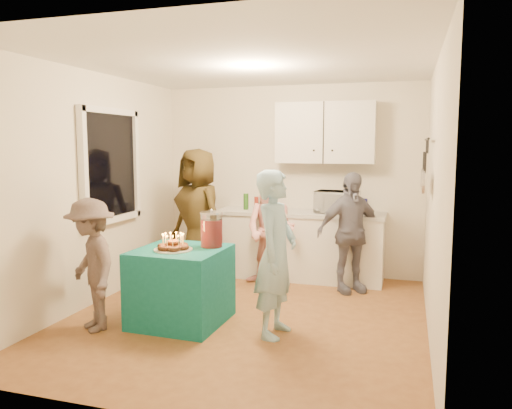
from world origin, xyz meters
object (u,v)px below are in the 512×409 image
(child_near_left, at_px, (91,265))
(woman_back_right, at_px, (350,232))
(man_birthday, at_px, (276,254))
(microwave, at_px, (336,202))
(punch_jar, at_px, (212,230))
(woman_back_left, at_px, (198,217))
(woman_back_center, at_px, (271,231))
(counter, at_px, (299,247))
(party_table, at_px, (181,286))

(child_near_left, bearing_deg, woman_back_right, 80.70)
(man_birthday, bearing_deg, child_near_left, 107.70)
(microwave, bearing_deg, punch_jar, -111.29)
(microwave, height_order, punch_jar, microwave)
(microwave, height_order, child_near_left, child_near_left)
(woman_back_left, distance_m, child_near_left, 1.87)
(microwave, xyz_separation_m, woman_back_right, (0.24, -0.44, -0.32))
(punch_jar, relative_size, woman_back_center, 0.24)
(counter, distance_m, party_table, 2.17)
(counter, bearing_deg, party_table, -111.33)
(child_near_left, bearing_deg, woman_back_left, 118.91)
(counter, height_order, child_near_left, child_near_left)
(microwave, distance_m, woman_back_right, 0.59)
(woman_back_center, relative_size, child_near_left, 1.09)
(man_birthday, xyz_separation_m, woman_back_left, (-1.41, 1.44, 0.09))
(woman_back_left, xyz_separation_m, woman_back_center, (0.92, 0.17, -0.17))
(punch_jar, distance_m, man_birthday, 0.78)
(microwave, relative_size, party_table, 0.60)
(counter, distance_m, microwave, 0.78)
(woman_back_left, height_order, woman_back_center, woman_back_left)
(woman_back_center, bearing_deg, woman_back_right, 10.03)
(party_table, height_order, man_birthday, man_birthday)
(woman_back_center, xyz_separation_m, woman_back_right, (0.99, 0.01, 0.03))
(microwave, distance_m, woman_back_center, 0.94)
(punch_jar, height_order, woman_back_center, woman_back_center)
(woman_back_right, bearing_deg, woman_back_left, 150.29)
(counter, distance_m, woman_back_left, 1.42)
(microwave, distance_m, party_table, 2.47)
(woman_back_center, bearing_deg, microwave, 40.13)
(punch_jar, distance_m, child_near_left, 1.21)
(microwave, distance_m, woman_back_left, 1.80)
(woman_back_left, bearing_deg, microwave, 50.41)
(microwave, xyz_separation_m, woman_back_center, (-0.76, -0.44, -0.35))
(man_birthday, relative_size, child_near_left, 1.21)
(microwave, xyz_separation_m, party_table, (-1.26, -2.02, -0.67))
(counter, xyz_separation_m, microwave, (0.47, 0.00, 0.62))
(counter, bearing_deg, punch_jar, -105.92)
(child_near_left, bearing_deg, man_birthday, 51.56)
(woman_back_center, bearing_deg, party_table, -98.14)
(punch_jar, bearing_deg, microwave, 61.45)
(counter, relative_size, punch_jar, 6.47)
(party_table, height_order, woman_back_right, woman_back_right)
(party_table, xyz_separation_m, woman_back_center, (0.51, 1.57, 0.33))
(punch_jar, bearing_deg, woman_back_left, 119.17)
(counter, bearing_deg, child_near_left, -121.93)
(child_near_left, bearing_deg, punch_jar, 70.20)
(counter, relative_size, microwave, 4.29)
(microwave, bearing_deg, child_near_left, -122.00)
(woman_back_center, height_order, child_near_left, woman_back_center)
(microwave, bearing_deg, woman_back_left, -152.68)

